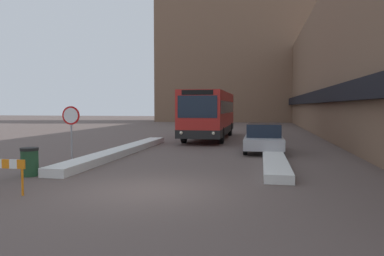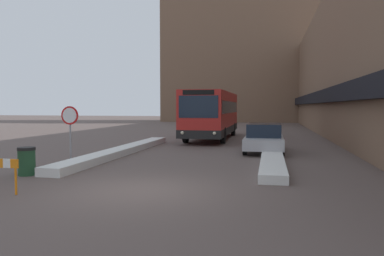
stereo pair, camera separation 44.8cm
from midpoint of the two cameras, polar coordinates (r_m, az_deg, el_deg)
ground_plane at (r=10.54m, az=-7.94°, el=-9.43°), size 160.00×160.00×0.00m
building_row_right at (r=34.57m, az=21.80°, el=8.26°), size 5.50×60.00×10.96m
building_backdrop_far at (r=59.91m, az=7.32°, el=10.52°), size 26.00×8.00×19.83m
snow_bank_left at (r=18.60m, az=-11.32°, el=-3.46°), size 0.90×12.55×0.31m
snow_bank_right at (r=17.97m, az=11.45°, el=-3.73°), size 0.90×13.29×0.29m
city_bus at (r=26.89m, az=2.22°, el=2.15°), size 2.68×10.78×3.32m
parked_car_front at (r=19.50m, az=10.21°, el=-1.44°), size 1.94×4.48×1.44m
stop_sign at (r=16.19m, az=-18.70°, el=0.90°), size 0.76×0.08×2.33m
trash_bin at (r=13.72m, az=-24.37°, el=-4.70°), size 0.59×0.59×0.95m
construction_barricade at (r=11.07m, az=-27.53°, el=-5.64°), size 1.10×0.06×0.94m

